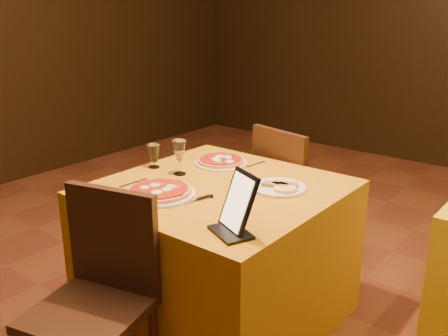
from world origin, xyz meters
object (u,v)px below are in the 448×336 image
Objects in this scene: pizza_near at (159,192)px; pizza_far at (221,162)px; main_table at (219,254)px; chair_main_far at (298,196)px; chair_main_near at (88,312)px; tablet at (239,202)px; wine_glass at (179,157)px; water_glass at (154,156)px.

pizza_near is 1.16× the size of pizza_far.
main_table is 0.80m from chair_main_far.
chair_main_near is 2.68× the size of pizza_near.
tablet reaches higher than main_table.
wine_glass is (-0.14, 0.28, 0.08)m from pizza_near.
chair_main_near reaches higher than pizza_near.
water_glass is (-0.19, -0.00, -0.03)m from wine_glass.
water_glass is at bearing -132.38° from pizza_far.
chair_main_far is (0.00, 1.61, 0.00)m from chair_main_near.
tablet reaches higher than chair_main_near.
pizza_near is at bearing -82.19° from pizza_far.
pizza_far is 0.38m from water_glass.
wine_glass is at bearing 175.52° from tablet.
chair_main_near reaches higher than water_glass.
water_glass is at bearing -178.59° from wine_glass.
water_glass is (-0.47, -0.79, 0.36)m from chair_main_far.
wine_glass reaches higher than chair_main_far.
pizza_far is 0.29m from wine_glass.
chair_main_near and chair_main_far have the same top height.
chair_main_far reaches higher than water_glass.
main_table is 0.64m from water_glass.
tablet reaches higher than pizza_far.
chair_main_far reaches higher than pizza_near.
pizza_far is (-0.08, 0.55, 0.00)m from pizza_near.
main_table is 1.21× the size of chair_main_near.
pizza_far reaches higher than main_table.
chair_main_far is at bearing 90.00° from main_table.
chair_main_far is 1.12m from pizza_near.
water_glass is (-0.47, 0.01, 0.44)m from main_table.
wine_glass reaches higher than water_glass.
chair_main_near is at bearing -71.54° from wine_glass.
chair_main_far is 0.92m from wine_glass.
chair_main_near is 3.73× the size of tablet.
pizza_near is at bearing 94.67° from chair_main_far.
tablet is at bearing 120.61° from chair_main_far.
chair_main_near is 4.79× the size of wine_glass.
pizza_far is at bearing 77.47° from wine_glass.
chair_main_near reaches higher than pizza_far.
wine_glass is (-0.28, 0.01, 0.47)m from main_table.
chair_main_far reaches higher than main_table.
main_table is 3.24× the size of pizza_near.
chair_main_far reaches higher than pizza_far.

